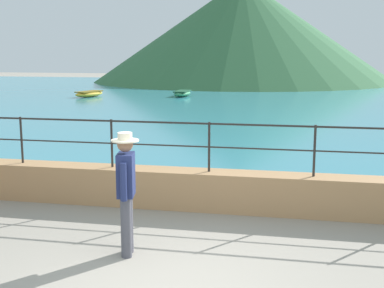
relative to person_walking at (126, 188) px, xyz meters
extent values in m
plane|color=gray|center=(0.77, -0.85, -0.98)|extent=(120.00, 120.00, 0.00)
cube|color=tan|center=(0.77, 2.35, -0.63)|extent=(20.00, 0.56, 0.70)
cylinder|color=#282623|center=(-2.91, 2.35, 0.17)|extent=(0.04, 0.04, 0.90)
cylinder|color=#282623|center=(-1.07, 2.35, 0.17)|extent=(0.04, 0.04, 0.90)
cylinder|color=#282623|center=(0.77, 2.35, 0.17)|extent=(0.04, 0.04, 0.90)
cylinder|color=#282623|center=(2.61, 2.35, 0.17)|extent=(0.04, 0.04, 0.90)
cylinder|color=#282623|center=(0.77, 2.35, 0.59)|extent=(18.40, 0.04, 0.04)
cylinder|color=#282623|center=(0.77, 2.35, 0.17)|extent=(18.40, 0.03, 0.03)
cube|color=teal|center=(0.77, 24.99, -0.95)|extent=(64.00, 44.32, 0.06)
cone|color=#33663D|center=(-3.01, 43.37, 3.84)|extent=(28.44, 28.44, 9.63)
cylinder|color=#4C4C56|center=(-0.02, 0.09, -0.55)|extent=(0.15, 0.15, 0.86)
cylinder|color=#4C4C56|center=(0.02, -0.09, -0.55)|extent=(0.15, 0.15, 0.86)
cube|color=navy|center=(0.00, 0.00, 0.18)|extent=(0.28, 0.40, 0.60)
cylinder|color=navy|center=(-0.05, 0.24, 0.14)|extent=(0.09, 0.09, 0.52)
cylinder|color=navy|center=(0.05, -0.24, 0.14)|extent=(0.09, 0.09, 0.52)
sphere|color=#9E7051|center=(0.00, 0.00, 0.61)|extent=(0.22, 0.22, 0.22)
cylinder|color=beige|center=(0.00, 0.00, 0.66)|extent=(0.38, 0.38, 0.02)
cylinder|color=beige|center=(0.00, 0.00, 0.72)|extent=(0.20, 0.20, 0.10)
ellipsoid|color=gold|center=(-10.45, 23.52, -0.74)|extent=(1.58, 2.47, 0.36)
cube|color=brown|center=(-10.45, 23.52, -0.59)|extent=(1.31, 1.99, 0.06)
ellipsoid|color=#338C59|center=(-4.81, 25.04, -0.74)|extent=(0.96, 2.32, 0.36)
cube|color=#1C4D31|center=(-4.81, 25.04, -0.59)|extent=(0.81, 1.86, 0.06)
camera|label=1|loc=(2.26, -6.52, 1.85)|focal=47.80mm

